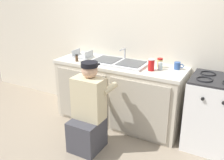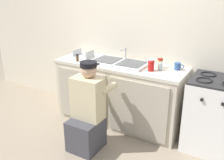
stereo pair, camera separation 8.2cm
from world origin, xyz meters
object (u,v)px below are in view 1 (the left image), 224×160
soda_cup_red (151,65)px  sink_double_basin (119,62)px  plumber_person (88,114)px  spice_bottle_pepper (77,58)px  dish_rack_tray (83,56)px  coffee_mug (177,66)px  stove_range (213,113)px  condiment_jar (160,63)px  water_glass (160,66)px

soda_cup_red → sink_double_basin: bearing=170.9°
plumber_person → spice_bottle_pepper: size_ratio=10.52×
plumber_person → dish_rack_tray: size_ratio=3.94×
soda_cup_red → coffee_mug: size_ratio=1.21×
stove_range → dish_rack_tray: size_ratio=3.30×
plumber_person → coffee_mug: 1.30m
plumber_person → soda_cup_red: 1.01m
condiment_jar → coffee_mug: 0.23m
dish_rack_tray → water_glass: (1.24, -0.02, 0.03)m
stove_range → dish_rack_tray: (-1.95, 0.03, 0.47)m
dish_rack_tray → coffee_mug: size_ratio=2.22×
sink_double_basin → soda_cup_red: sink_double_basin is taller
coffee_mug → plumber_person: bearing=-132.1°
dish_rack_tray → water_glass: 1.24m
spice_bottle_pepper → water_glass: bearing=9.7°
stove_range → condiment_jar: size_ratio=7.23×
dish_rack_tray → water_glass: dish_rack_tray is taller
sink_double_basin → stove_range: (1.31, -0.00, -0.47)m
spice_bottle_pepper → condiment_jar: (1.14, 0.29, 0.01)m
soda_cup_red → coffee_mug: bearing=36.9°
dish_rack_tray → condiment_jar: size_ratio=2.19×
sink_double_basin → condiment_jar: (0.56, 0.10, 0.05)m
spice_bottle_pepper → coffee_mug: (1.37, 0.33, -0.00)m
condiment_jar → coffee_mug: (0.23, 0.04, -0.02)m
plumber_person → soda_cup_red: size_ratio=7.26×
plumber_person → water_glass: bearing=51.3°
sink_double_basin → water_glass: (0.60, 0.01, 0.03)m
coffee_mug → spice_bottle_pepper: bearing=-166.6°
stove_range → spice_bottle_pepper: spice_bottle_pepper is taller
stove_range → plumber_person: size_ratio=0.84×
sink_double_basin → stove_range: 1.39m
dish_rack_tray → condiment_jar: (1.20, 0.06, 0.04)m
spice_bottle_pepper → coffee_mug: 1.41m
plumber_person → soda_cup_red: plumber_person is taller
sink_double_basin → dish_rack_tray: 0.64m
stove_range → soda_cup_red: 0.96m
soda_cup_red → water_glass: bearing=44.2°
spice_bottle_pepper → dish_rack_tray: size_ratio=0.37×
condiment_jar → stove_range: bearing=-7.4°
sink_double_basin → spice_bottle_pepper: bearing=-161.5°
sink_double_basin → soda_cup_red: (0.50, -0.08, 0.06)m
sink_double_basin → stove_range: size_ratio=0.86×
sink_double_basin → stove_range: sink_double_basin is taller
sink_double_basin → water_glass: 0.60m
stove_range → sink_double_basin: bearing=179.9°
spice_bottle_pepper → condiment_jar: size_ratio=0.82×
sink_double_basin → dish_rack_tray: sink_double_basin is taller
condiment_jar → coffee_mug: size_ratio=1.02×
condiment_jar → spice_bottle_pepper: bearing=-165.8°
coffee_mug → dish_rack_tray: bearing=-176.0°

